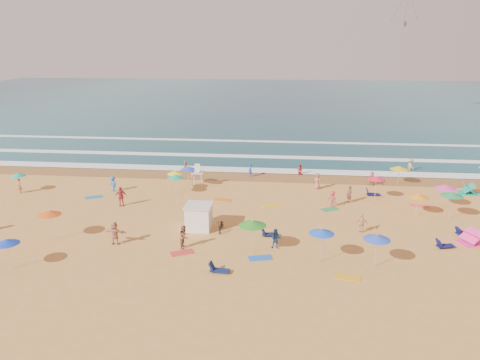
# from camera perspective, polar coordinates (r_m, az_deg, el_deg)

# --- Properties ---
(ground) EXTENTS (220.00, 220.00, 0.00)m
(ground) POSITION_cam_1_polar(r_m,az_deg,el_deg) (42.12, 1.66, -4.35)
(ground) COLOR gold
(ground) RESTS_ON ground
(ocean) EXTENTS (220.00, 140.00, 0.18)m
(ocean) POSITION_cam_1_polar(r_m,az_deg,el_deg) (124.18, 4.65, 9.57)
(ocean) COLOR #0C4756
(ocean) RESTS_ON ground
(wet_sand) EXTENTS (220.00, 220.00, 0.00)m
(wet_sand) POSITION_cam_1_polar(r_m,az_deg,el_deg) (53.95, 2.67, 0.38)
(wet_sand) COLOR olive
(wet_sand) RESTS_ON ground
(surf_foam) EXTENTS (200.00, 18.70, 0.05)m
(surf_foam) POSITION_cam_1_polar(r_m,az_deg,el_deg) (62.44, 3.15, 2.71)
(surf_foam) COLOR white
(surf_foam) RESTS_ON ground
(cabana) EXTENTS (2.00, 2.00, 2.00)m
(cabana) POSITION_cam_1_polar(r_m,az_deg,el_deg) (39.03, -5.04, -4.57)
(cabana) COLOR white
(cabana) RESTS_ON ground
(cabana_roof) EXTENTS (2.20, 2.20, 0.12)m
(cabana_roof) POSITION_cam_1_polar(r_m,az_deg,el_deg) (38.66, -5.08, -3.11)
(cabana_roof) COLOR silver
(cabana_roof) RESTS_ON cabana
(bicycle) EXTENTS (0.66, 1.87, 0.98)m
(bicycle) POSITION_cam_1_polar(r_m,az_deg,el_deg) (38.64, -2.33, -5.55)
(bicycle) COLOR black
(bicycle) RESTS_ON ground
(lifeguard_stand) EXTENTS (1.20, 1.20, 2.10)m
(lifeguard_stand) POSITION_cam_1_polar(r_m,az_deg,el_deg) (50.36, -5.19, 0.38)
(lifeguard_stand) COLOR white
(lifeguard_stand) RESTS_ON ground
(beach_umbrellas) EXTENTS (50.32, 29.93, 0.81)m
(beach_umbrellas) POSITION_cam_1_polar(r_m,az_deg,el_deg) (40.98, 4.53, -1.83)
(beach_umbrellas) COLOR #F3368F
(beach_umbrellas) RESTS_ON ground
(loungers) EXTENTS (60.17, 18.51, 0.34)m
(loungers) POSITION_cam_1_polar(r_m,az_deg,el_deg) (39.96, 15.28, -5.89)
(loungers) COLOR #101350
(loungers) RESTS_ON ground
(towels) EXTENTS (45.19, 17.84, 0.03)m
(towels) POSITION_cam_1_polar(r_m,az_deg,el_deg) (39.96, -4.19, -5.56)
(towels) COLOR orange
(towels) RESTS_ON ground
(popup_tents) EXTENTS (6.58, 14.82, 1.20)m
(popup_tents) POSITION_cam_1_polar(r_m,az_deg,el_deg) (46.93, 26.25, -3.12)
(popup_tents) COLOR #F9379C
(popup_tents) RESTS_ON ground
(beachgoers) EXTENTS (42.90, 25.26, 2.14)m
(beachgoers) POSITION_cam_1_polar(r_m,az_deg,el_deg) (45.17, 0.04, -1.81)
(beachgoers) COLOR #AA6F4E
(beachgoers) RESTS_ON ground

